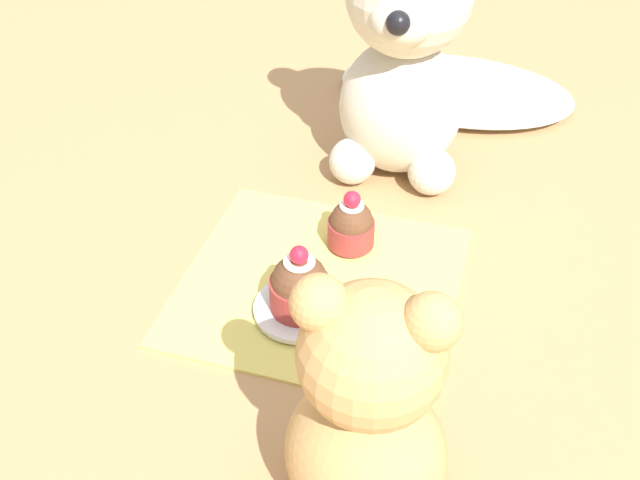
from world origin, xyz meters
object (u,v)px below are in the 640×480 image
object	(u,v)px
saucer_plate	(300,308)
cupcake_near_tan_bear	(300,286)
teddy_bear_tan	(368,416)
cupcake_near_cream_bear	(351,225)
teddy_bear_cream	(404,58)

from	to	relation	value
saucer_plate	cupcake_near_tan_bear	xyz separation A→B (m)	(-0.00, -0.00, 0.03)
teddy_bear_tan	cupcake_near_tan_bear	xyz separation A→B (m)	(-0.10, 0.16, -0.06)
cupcake_near_cream_bear	saucer_plate	size ratio (longest dim) A/B	0.74
teddy_bear_cream	cupcake_near_cream_bear	xyz separation A→B (m)	(-0.01, -0.15, -0.11)
teddy_bear_cream	cupcake_near_tan_bear	world-z (taller)	teddy_bear_cream
cupcake_near_cream_bear	cupcake_near_tan_bear	distance (m)	0.10
cupcake_near_cream_bear	teddy_bear_cream	bearing A→B (deg)	85.17
cupcake_near_tan_bear	teddy_bear_tan	bearing A→B (deg)	-58.57
cupcake_near_cream_bear	cupcake_near_tan_bear	size ratio (longest dim) A/B	0.90
cupcake_near_cream_bear	saucer_plate	world-z (taller)	cupcake_near_cream_bear
teddy_bear_tan	cupcake_near_tan_bear	distance (m)	0.20
cupcake_near_cream_bear	cupcake_near_tan_bear	bearing A→B (deg)	-100.45
teddy_bear_cream	teddy_bear_tan	bearing A→B (deg)	-84.26
cupcake_near_cream_bear	saucer_plate	distance (m)	0.11
teddy_bear_tan	cupcake_near_tan_bear	size ratio (longest dim) A/B	3.04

